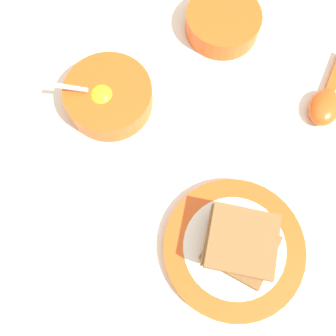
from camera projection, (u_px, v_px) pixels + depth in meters
ground_plane at (247, 92)px, 0.71m from camera, size 3.00×3.00×0.00m
egg_bowl at (109, 96)px, 0.68m from camera, size 0.15×0.15×0.07m
toast_plate at (234, 248)px, 0.61m from camera, size 0.22×0.22×0.02m
toast_sandwich at (240, 244)px, 0.58m from camera, size 0.14×0.14×0.06m
soup_spoon at (326, 102)px, 0.69m from camera, size 0.13×0.15×0.03m
congee_bowl at (223, 22)px, 0.73m from camera, size 0.14×0.14×0.04m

